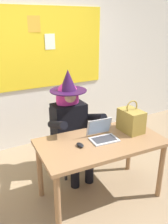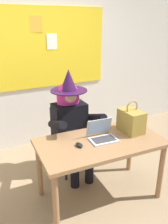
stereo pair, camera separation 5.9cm
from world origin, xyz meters
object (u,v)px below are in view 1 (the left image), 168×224
Objects in this scene: laptop at (102,134)px; computer_mouse at (80,145)px; handbag at (131,120)px; desk_main at (101,148)px; person_costumed at (71,119)px; chair_at_desk at (67,135)px.

laptop reaches higher than computer_mouse.
handbag is at bearing 0.19° from computer_mouse.
laptop is (0.04, 0.04, 0.14)m from desk_main.
handbag is at bearing 43.64° from person_costumed.
handbag is (0.69, 0.04, 0.12)m from computer_mouse.
chair_at_desk is 2.81× the size of laptop.
computer_mouse is at bearing -176.79° from handbag.
person_costumed is (-0.07, 0.60, 0.14)m from desk_main.
chair_at_desk is 0.75m from laptop.
laptop is (0.11, -0.68, 0.28)m from chair_at_desk.
desk_main is 0.28m from computer_mouse.
handbag reaches higher than desk_main.
person_costumed reaches higher than computer_mouse.
desk_main is at bearing -128.96° from laptop.
person_costumed reaches higher than laptop.
chair_at_desk is at bearing 95.49° from desk_main.
laptop reaches higher than desk_main.
person_costumed reaches higher than handbag.
chair_at_desk is at bearing -176.75° from person_costumed.
laptop is at bearing 5.73° from chair_at_desk.
person_costumed is 13.46× the size of computer_mouse.
chair_at_desk reaches higher than desk_main.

